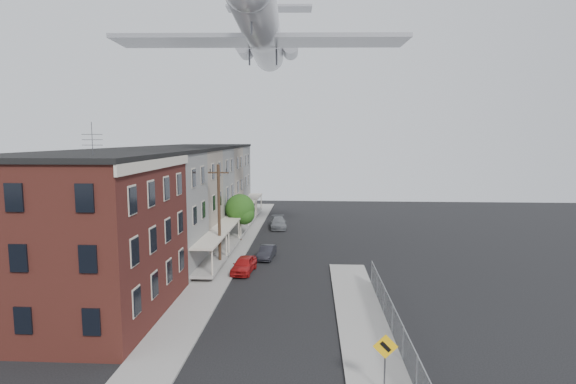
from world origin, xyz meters
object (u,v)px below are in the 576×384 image
street_tree (241,210)px  warning_sign (385,354)px  airplane (263,33)px  car_near (244,265)px  car_far (278,223)px  car_mid (267,252)px  utility_pole (219,215)px

street_tree → warning_sign: bearing=-69.4°
airplane → warning_sign: bearing=-72.8°
car_near → car_far: 18.79m
car_near → car_far: size_ratio=0.84×
warning_sign → airplane: size_ratio=0.09×
car_mid → car_far: (-0.00, 14.24, 0.09)m
airplane → car_mid: bearing=-80.2°
warning_sign → utility_pole: size_ratio=0.31×
car_near → car_mid: size_ratio=1.09×
street_tree → car_far: (3.47, 7.38, -2.76)m
warning_sign → airplane: (-8.13, 26.32, 19.47)m
street_tree → car_far: bearing=64.8°
car_mid → street_tree: bearing=122.6°
street_tree → car_near: (1.99, -11.35, -2.77)m
car_far → car_near: bearing=-100.3°
warning_sign → utility_pole: bearing=120.5°
street_tree → airplane: size_ratio=0.17×
utility_pole → car_mid: 6.36m
car_near → car_far: car_far is taller
car_far → airplane: airplane is taller
car_near → car_mid: car_near is taller
car_near → car_mid: (1.49, 4.50, -0.08)m
utility_pole → street_tree: (0.33, 9.92, -1.22)m
warning_sign → car_far: 37.10m
warning_sign → car_far: warning_sign is taller
utility_pole → warning_sign: bearing=-59.5°
warning_sign → street_tree: size_ratio=0.54×
warning_sign → car_near: 19.75m
car_near → airplane: (0.76, 8.72, 20.67)m
car_far → warning_sign: bearing=-84.2°
warning_sign → car_mid: (-7.40, 22.10, -1.28)m
warning_sign → street_tree: bearing=110.6°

